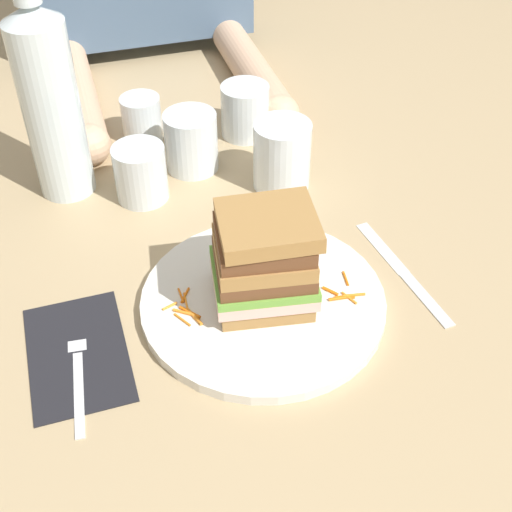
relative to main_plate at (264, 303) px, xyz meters
name	(u,v)px	position (x,y,z in m)	size (l,w,h in m)	color
ground_plane	(276,303)	(0.02, 0.00, -0.01)	(3.00, 3.00, 0.00)	tan
main_plate	(264,303)	(0.00, 0.00, 0.00)	(0.28, 0.28, 0.01)	white
sandwich	(265,262)	(0.00, 0.00, 0.06)	(0.13, 0.11, 0.12)	#A87A42
carrot_shred_0	(185,295)	(-0.09, 0.03, 0.01)	(0.00, 0.00, 0.02)	orange
carrot_shred_1	(186,302)	(-0.09, 0.02, 0.01)	(0.00, 0.00, 0.03)	orange
carrot_shred_2	(195,317)	(-0.08, -0.01, 0.01)	(0.00, 0.00, 0.03)	orange
carrot_shred_3	(181,295)	(-0.09, 0.03, 0.01)	(0.00, 0.00, 0.02)	orange
carrot_shred_4	(182,320)	(-0.10, -0.01, 0.01)	(0.00, 0.00, 0.03)	orange
carrot_shred_5	(170,306)	(-0.11, 0.02, 0.01)	(0.00, 0.00, 0.02)	orange
carrot_shred_6	(189,310)	(-0.09, 0.01, 0.01)	(0.00, 0.00, 0.03)	orange
carrot_shred_7	(186,312)	(-0.09, 0.00, 0.01)	(0.00, 0.00, 0.03)	orange
carrot_shred_8	(330,291)	(0.08, -0.01, 0.01)	(0.00, 0.00, 0.02)	orange
carrot_shred_9	(354,295)	(0.10, -0.03, 0.01)	(0.00, 0.00, 0.03)	orange
carrot_shred_10	(337,298)	(0.08, -0.03, 0.01)	(0.00, 0.00, 0.02)	orange
carrot_shred_11	(345,297)	(0.09, -0.03, 0.01)	(0.00, 0.00, 0.02)	orange
carrot_shred_12	(349,298)	(0.09, -0.03, 0.01)	(0.00, 0.00, 0.02)	orange
carrot_shred_13	(346,279)	(0.10, 0.00, 0.01)	(0.00, 0.00, 0.02)	orange
napkin_dark	(78,353)	(-0.21, -0.01, -0.01)	(0.10, 0.17, 0.00)	black
fork	(78,367)	(-0.22, -0.03, 0.00)	(0.03, 0.17, 0.00)	silver
knife	(405,274)	(0.18, 0.00, -0.01)	(0.04, 0.20, 0.00)	silver
juice_glass	(282,159)	(0.10, 0.22, 0.04)	(0.08, 0.08, 0.10)	white
water_bottle	(50,101)	(-0.19, 0.30, 0.13)	(0.08, 0.08, 0.30)	silver
empty_tumbler_0	(245,111)	(0.09, 0.37, 0.03)	(0.07, 0.07, 0.08)	silver
empty_tumbler_1	(191,142)	(-0.01, 0.30, 0.04)	(0.08, 0.08, 0.09)	silver
empty_tumbler_2	(142,119)	(-0.07, 0.40, 0.03)	(0.06, 0.06, 0.07)	silver
empty_tumbler_3	(141,173)	(-0.10, 0.25, 0.03)	(0.07, 0.07, 0.08)	silver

